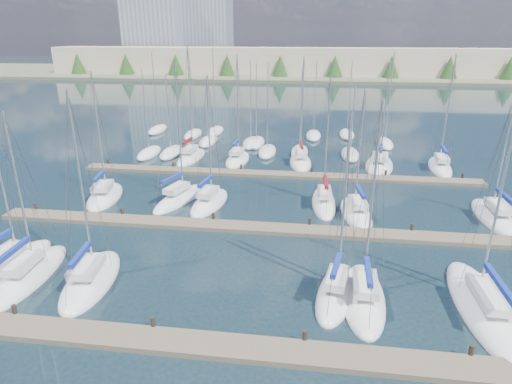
# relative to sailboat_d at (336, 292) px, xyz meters

# --- Properties ---
(ground) EXTENTS (400.00, 400.00, 0.00)m
(ground) POSITION_rel_sailboat_d_xyz_m (-5.77, 52.39, -0.19)
(ground) COLOR #1A2B35
(ground) RESTS_ON ground
(dock_near) EXTENTS (44.00, 1.93, 1.10)m
(dock_near) POSITION_rel_sailboat_d_xyz_m (-5.77, -5.59, -0.04)
(dock_near) COLOR #6B5E4C
(dock_near) RESTS_ON ground
(dock_mid) EXTENTS (44.00, 1.93, 1.10)m
(dock_mid) POSITION_rel_sailboat_d_xyz_m (-5.77, 8.41, -0.04)
(dock_mid) COLOR #6B5E4C
(dock_mid) RESTS_ON ground
(dock_far) EXTENTS (44.00, 1.93, 1.10)m
(dock_far) POSITION_rel_sailboat_d_xyz_m (-5.77, 22.41, -0.04)
(dock_far) COLOR #6B5E4C
(dock_far) RESTS_ON ground
(sailboat_d) EXTENTS (3.49, 7.25, 11.69)m
(sailboat_d) POSITION_rel_sailboat_d_xyz_m (0.00, 0.00, 0.00)
(sailboat_d) COLOR white
(sailboat_d) RESTS_ON ground
(sailboat_p) EXTENTS (3.17, 7.87, 13.14)m
(sailboat_p) POSITION_rel_sailboat_d_xyz_m (-3.19, 27.60, -0.00)
(sailboat_p) COLOR white
(sailboat_p) RESTS_ON ground
(sailboat_c) EXTENTS (3.80, 7.90, 12.78)m
(sailboat_c) POSITION_rel_sailboat_d_xyz_m (-15.41, -0.70, -0.01)
(sailboat_c) COLOR white
(sailboat_c) RESTS_ON ground
(sailboat_q) EXTENTS (4.57, 9.37, 12.89)m
(sailboat_q) POSITION_rel_sailboat_d_xyz_m (6.12, 27.48, -0.02)
(sailboat_q) COLOR white
(sailboat_q) RESTS_ON ground
(sailboat_r) EXTENTS (3.26, 8.44, 13.52)m
(sailboat_r) POSITION_rel_sailboat_d_xyz_m (13.08, 27.72, -0.00)
(sailboat_r) COLOR white
(sailboat_r) RESTS_ON ground
(sailboat_n) EXTENTS (2.99, 8.14, 14.40)m
(sailboat_n) POSITION_rel_sailboat_d_xyz_m (-16.91, 27.78, 0.01)
(sailboat_n) COLOR white
(sailboat_n) RESTS_ON ground
(sailboat_i) EXTENTS (4.38, 8.33, 13.21)m
(sailboat_i) POSITION_rel_sailboat_d_xyz_m (-14.09, 13.80, 0.00)
(sailboat_i) COLOR white
(sailboat_i) RESTS_ON ground
(sailboat_j) EXTENTS (3.39, 7.44, 12.29)m
(sailboat_j) POSITION_rel_sailboat_d_xyz_m (-11.03, 13.19, -0.01)
(sailboat_j) COLOR white
(sailboat_j) RESTS_ON ground
(sailboat_e) EXTENTS (2.77, 7.82, 12.45)m
(sailboat_e) POSITION_rel_sailboat_d_xyz_m (1.59, -0.34, -0.00)
(sailboat_e) COLOR white
(sailboat_e) RESTS_ON ground
(sailboat_b) EXTENTS (3.02, 8.34, 11.45)m
(sailboat_b) POSITION_rel_sailboat_d_xyz_m (-19.66, -0.71, -0.02)
(sailboat_b) COLOR white
(sailboat_b) RESTS_ON ground
(sailboat_l) EXTENTS (3.22, 7.58, 11.39)m
(sailboat_l) POSITION_rel_sailboat_d_xyz_m (2.19, 12.49, -0.01)
(sailboat_l) COLOR white
(sailboat_l) RESTS_ON ground
(sailboat_k) EXTENTS (2.45, 8.02, 12.26)m
(sailboat_k) POSITION_rel_sailboat_d_xyz_m (-0.56, 14.61, 0.00)
(sailboat_k) COLOR white
(sailboat_k) RESTS_ON ground
(sailboat_a) EXTENTS (2.73, 7.73, 11.12)m
(sailboat_a) POSITION_rel_sailboat_d_xyz_m (-21.60, 0.30, -0.01)
(sailboat_a) COLOR white
(sailboat_a) RESTS_ON ground
(sailboat_o) EXTENTS (2.90, 7.12, 13.28)m
(sailboat_o) POSITION_rel_sailboat_d_xyz_m (-10.94, 27.50, 0.00)
(sailboat_o) COLOR white
(sailboat_o) RESTS_ON ground
(sailboat_h) EXTENTS (4.10, 7.74, 12.50)m
(sailboat_h) POSITION_rel_sailboat_d_xyz_m (-21.37, 13.40, -0.01)
(sailboat_h) COLOR white
(sailboat_h) RESTS_ON ground
(sailboat_m) EXTENTS (2.71, 8.53, 11.91)m
(sailboat_m) POSITION_rel_sailboat_d_xyz_m (13.81, 13.17, -0.02)
(sailboat_m) COLOR white
(sailboat_m) RESTS_ON ground
(sailboat_f) EXTENTS (2.96, 10.41, 14.55)m
(sailboat_f) POSITION_rel_sailboat_d_xyz_m (8.31, -0.37, -0.01)
(sailboat_f) COLOR white
(sailboat_f) RESTS_ON ground
(distant_boats) EXTENTS (36.93, 20.75, 13.30)m
(distant_boats) POSITION_rel_sailboat_d_xyz_m (-10.12, 36.16, 0.10)
(distant_boats) COLOR #9EA0A5
(distant_boats) RESTS_ON ground
(shoreline) EXTENTS (400.00, 60.00, 38.00)m
(shoreline) POSITION_rel_sailboat_d_xyz_m (-19.07, 142.16, 7.25)
(shoreline) COLOR #666B51
(shoreline) RESTS_ON ground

